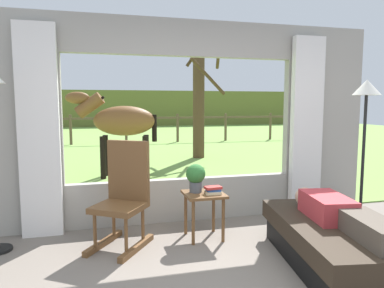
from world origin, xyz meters
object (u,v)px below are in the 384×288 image
Objects in this scene: reclining_person at (340,214)px; pasture_tree at (200,99)px; recliner_sofa at (335,244)px; book_stack at (213,190)px; floor_lamp_right at (366,109)px; horse at (120,122)px; rocking_chair at (124,195)px; side_table at (204,201)px; potted_plant at (196,176)px.

reclining_person is 0.39× the size of pasture_tree.
book_stack is (-0.89, 0.95, 0.34)m from recliner_sofa.
floor_lamp_right is at bearing -87.09° from pasture_tree.
book_stack is at bearing 141.27° from reclining_person.
book_stack is (-0.89, 1.00, 0.04)m from reclining_person.
horse is at bearing 119.12° from reclining_person.
horse is (-0.77, 3.68, 0.59)m from book_stack.
reclining_person is 6.97m from pasture_tree.
side_table is (0.88, -0.03, -0.12)m from rocking_chair.
rocking_chair is 2.95m from floor_lamp_right.
book_stack is at bearing -34.82° from potted_plant.
floor_lamp_right is at bearing 51.83° from reclining_person.
horse reaches higher than side_table.
reclining_person is 1.55m from potted_plant.
horse is (-1.66, 4.63, 0.94)m from recliner_sofa.
side_table is 2.18m from floor_lamp_right.
horse is (-1.66, 4.68, 0.63)m from reclining_person.
potted_plant is 3.64m from horse.
pasture_tree is at bearing 94.31° from reclining_person.
book_stack is 0.11× the size of horse.
reclining_person is at bearing -48.30° from book_stack.
reclining_person is at bearing -47.19° from side_table.
side_table is at bearing 143.76° from recliner_sofa.
rocking_chair reaches higher than book_stack.
rocking_chair is (-1.86, 1.03, 0.33)m from recliner_sofa.
reclining_person is 2.15m from rocking_chair.
rocking_chair is at bearing -113.35° from pasture_tree.
recliner_sofa is 0.31m from reclining_person.
book_stack is (0.97, -0.09, 0.01)m from rocking_chair.
recliner_sofa is at bearing -149.30° from horse.
book_stack is (0.17, -0.12, -0.14)m from potted_plant.
reclining_person reaches higher than recliner_sofa.
pasture_tree is (1.69, 5.74, 0.94)m from potted_plant.
book_stack is at bearing 28.93° from rocking_chair.
book_stack is at bearing -157.19° from horse.
rocking_chair is at bearing 175.24° from floor_lamp_right.
horse is (-0.60, 3.56, 0.45)m from potted_plant.
potted_plant reaches higher than book_stack.
potted_plant is at bearing 145.18° from book_stack.
recliner_sofa is at bearing -45.22° from potted_plant.
floor_lamp_right is (2.80, -0.23, 0.90)m from rocking_chair.
rocking_chair is 0.97m from book_stack.
reclining_person is 5.01m from horse.
pasture_tree is at bearing 94.27° from recliner_sofa.
rocking_chair reaches higher than recliner_sofa.
reclining_person reaches higher than side_table.
floor_lamp_right is 6.01m from pasture_tree.
recliner_sofa is 1.74m from floor_lamp_right.
potted_plant is 0.25m from book_stack.
floor_lamp_right is 0.49× the size of pasture_tree.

